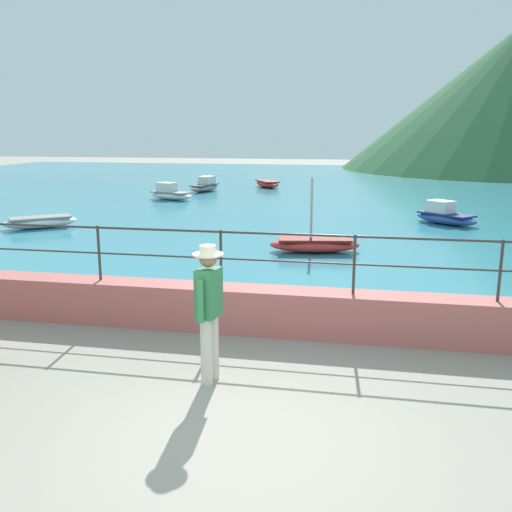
{
  "coord_description": "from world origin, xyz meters",
  "views": [
    {
      "loc": [
        1.15,
        -5.0,
        3.07
      ],
      "look_at": [
        -0.56,
        3.7,
        1.1
      ],
      "focal_mm": 39.2,
      "sensor_mm": 36.0,
      "label": 1
    }
  ],
  "objects_px": {
    "boat_2": "(40,222)",
    "boat_4": "(315,244)",
    "person_walking": "(209,307)",
    "boat_5": "(445,216)",
    "boat_3": "(267,184)",
    "boat_0": "(170,194)",
    "boat_6": "(205,186)"
  },
  "relations": [
    {
      "from": "boat_2",
      "to": "boat_4",
      "type": "xyz_separation_m",
      "value": [
        8.99,
        -1.97,
        0.01
      ]
    },
    {
      "from": "boat_5",
      "to": "boat_3",
      "type": "bearing_deg",
      "value": 125.33
    },
    {
      "from": "person_walking",
      "to": "boat_0",
      "type": "relative_size",
      "value": 0.71
    },
    {
      "from": "boat_4",
      "to": "boat_6",
      "type": "xyz_separation_m",
      "value": [
        -6.99,
        13.95,
        0.07
      ]
    },
    {
      "from": "boat_4",
      "to": "boat_6",
      "type": "relative_size",
      "value": 0.99
    },
    {
      "from": "boat_5",
      "to": "boat_0",
      "type": "bearing_deg",
      "value": 157.25
    },
    {
      "from": "boat_3",
      "to": "person_walking",
      "type": "bearing_deg",
      "value": -81.66
    },
    {
      "from": "boat_0",
      "to": "boat_4",
      "type": "bearing_deg",
      "value": -53.38
    },
    {
      "from": "boat_0",
      "to": "boat_4",
      "type": "xyz_separation_m",
      "value": [
        7.51,
        -10.1,
        -0.07
      ]
    },
    {
      "from": "boat_2",
      "to": "boat_3",
      "type": "bearing_deg",
      "value": 71.91
    },
    {
      "from": "boat_0",
      "to": "boat_4",
      "type": "distance_m",
      "value": 12.59
    },
    {
      "from": "boat_0",
      "to": "boat_4",
      "type": "height_order",
      "value": "boat_4"
    },
    {
      "from": "boat_6",
      "to": "boat_4",
      "type": "bearing_deg",
      "value": -63.38
    },
    {
      "from": "boat_2",
      "to": "boat_5",
      "type": "height_order",
      "value": "boat_5"
    },
    {
      "from": "person_walking",
      "to": "boat_3",
      "type": "relative_size",
      "value": 0.72
    },
    {
      "from": "boat_0",
      "to": "boat_6",
      "type": "height_order",
      "value": "same"
    },
    {
      "from": "boat_6",
      "to": "boat_5",
      "type": "bearing_deg",
      "value": -38.43
    },
    {
      "from": "boat_3",
      "to": "boat_5",
      "type": "relative_size",
      "value": 1.07
    },
    {
      "from": "boat_3",
      "to": "boat_4",
      "type": "distance_m",
      "value": 17.2
    },
    {
      "from": "boat_3",
      "to": "boat_2",
      "type": "bearing_deg",
      "value": -108.09
    },
    {
      "from": "boat_0",
      "to": "boat_5",
      "type": "distance_m",
      "value": 12.34
    },
    {
      "from": "boat_2",
      "to": "boat_6",
      "type": "relative_size",
      "value": 0.96
    },
    {
      "from": "person_walking",
      "to": "boat_3",
      "type": "height_order",
      "value": "person_walking"
    },
    {
      "from": "boat_5",
      "to": "boat_4",
      "type": "bearing_deg",
      "value": -125.96
    },
    {
      "from": "boat_2",
      "to": "boat_4",
      "type": "height_order",
      "value": "boat_4"
    },
    {
      "from": "boat_2",
      "to": "person_walking",
      "type": "bearing_deg",
      "value": -49.26
    },
    {
      "from": "person_walking",
      "to": "boat_2",
      "type": "height_order",
      "value": "person_walking"
    },
    {
      "from": "boat_0",
      "to": "person_walking",
      "type": "bearing_deg",
      "value": -68.85
    },
    {
      "from": "person_walking",
      "to": "boat_5",
      "type": "distance_m",
      "value": 13.87
    },
    {
      "from": "boat_3",
      "to": "boat_6",
      "type": "relative_size",
      "value": 0.99
    },
    {
      "from": "person_walking",
      "to": "boat_4",
      "type": "bearing_deg",
      "value": 85.66
    },
    {
      "from": "boat_3",
      "to": "boat_4",
      "type": "bearing_deg",
      "value": -75.94
    }
  ]
}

